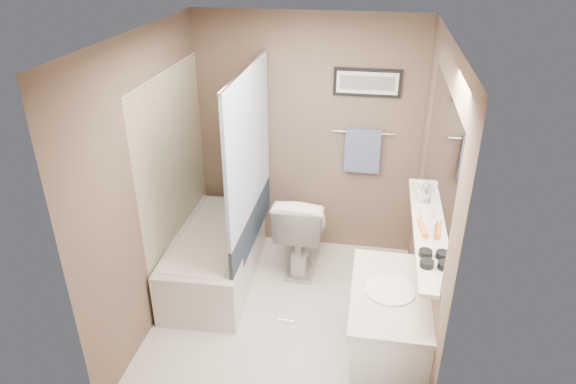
% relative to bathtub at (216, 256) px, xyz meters
% --- Properties ---
extents(ground, '(2.50, 2.50, 0.00)m').
position_rel_bathtub_xyz_m(ground, '(0.75, -0.44, -0.25)').
color(ground, silver).
rests_on(ground, ground).
extents(ceiling, '(2.20, 2.50, 0.04)m').
position_rel_bathtub_xyz_m(ceiling, '(0.75, -0.44, 2.13)').
color(ceiling, silver).
rests_on(ceiling, wall_back).
extents(wall_back, '(2.20, 0.04, 2.40)m').
position_rel_bathtub_xyz_m(wall_back, '(0.75, 0.79, 0.95)').
color(wall_back, brown).
rests_on(wall_back, ground).
extents(wall_front, '(2.20, 0.04, 2.40)m').
position_rel_bathtub_xyz_m(wall_front, '(0.75, -1.67, 0.95)').
color(wall_front, brown).
rests_on(wall_front, ground).
extents(wall_left, '(0.04, 2.50, 2.40)m').
position_rel_bathtub_xyz_m(wall_left, '(-0.33, -0.44, 0.95)').
color(wall_left, brown).
rests_on(wall_left, ground).
extents(wall_right, '(0.04, 2.50, 2.40)m').
position_rel_bathtub_xyz_m(wall_right, '(1.83, -0.44, 0.95)').
color(wall_right, brown).
rests_on(wall_right, ground).
extents(tile_surround, '(0.02, 1.55, 2.00)m').
position_rel_bathtub_xyz_m(tile_surround, '(-0.34, 0.06, 0.75)').
color(tile_surround, '#C4B894').
rests_on(tile_surround, wall_left).
extents(curtain_rod, '(0.02, 1.55, 0.02)m').
position_rel_bathtub_xyz_m(curtain_rod, '(0.35, 0.06, 1.80)').
color(curtain_rod, silver).
rests_on(curtain_rod, wall_left).
extents(curtain_upper, '(0.03, 1.45, 1.28)m').
position_rel_bathtub_xyz_m(curtain_upper, '(0.35, 0.06, 1.15)').
color(curtain_upper, white).
rests_on(curtain_upper, curtain_rod).
extents(curtain_lower, '(0.03, 1.45, 0.36)m').
position_rel_bathtub_xyz_m(curtain_lower, '(0.35, 0.06, 0.33)').
color(curtain_lower, '#223141').
rests_on(curtain_lower, curtain_rod).
extents(mirror, '(0.02, 1.60, 1.00)m').
position_rel_bathtub_xyz_m(mirror, '(1.84, -0.59, 1.37)').
color(mirror, silver).
rests_on(mirror, wall_right).
extents(shelf, '(0.12, 1.60, 0.03)m').
position_rel_bathtub_xyz_m(shelf, '(1.79, -0.59, 0.85)').
color(shelf, silver).
rests_on(shelf, wall_right).
extents(towel_bar, '(0.60, 0.02, 0.02)m').
position_rel_bathtub_xyz_m(towel_bar, '(1.30, 0.78, 1.05)').
color(towel_bar, silver).
rests_on(towel_bar, wall_back).
extents(towel, '(0.34, 0.05, 0.44)m').
position_rel_bathtub_xyz_m(towel, '(1.30, 0.76, 0.87)').
color(towel, '#7D8EB6').
rests_on(towel, towel_bar).
extents(art_frame, '(0.62, 0.02, 0.26)m').
position_rel_bathtub_xyz_m(art_frame, '(1.30, 0.80, 1.53)').
color(art_frame, black).
rests_on(art_frame, wall_back).
extents(art_mat, '(0.56, 0.00, 0.20)m').
position_rel_bathtub_xyz_m(art_mat, '(1.30, 0.78, 1.53)').
color(art_mat, white).
rests_on(art_mat, art_frame).
extents(art_image, '(0.50, 0.00, 0.13)m').
position_rel_bathtub_xyz_m(art_image, '(1.30, 0.78, 1.53)').
color(art_image, '#595959').
rests_on(art_image, art_mat).
extents(door, '(0.80, 0.02, 2.00)m').
position_rel_bathtub_xyz_m(door, '(1.30, -1.68, 0.75)').
color(door, silver).
rests_on(door, wall_front).
extents(door_handle, '(0.10, 0.02, 0.02)m').
position_rel_bathtub_xyz_m(door_handle, '(0.97, -1.63, 0.75)').
color(door_handle, silver).
rests_on(door_handle, door).
extents(bathtub, '(0.76, 1.53, 0.50)m').
position_rel_bathtub_xyz_m(bathtub, '(0.00, 0.00, 0.00)').
color(bathtub, silver).
rests_on(bathtub, ground).
extents(tub_rim, '(0.56, 1.36, 0.02)m').
position_rel_bathtub_xyz_m(tub_rim, '(0.00, 0.00, 0.25)').
color(tub_rim, silver).
rests_on(tub_rim, bathtub).
extents(toilet, '(0.49, 0.83, 0.84)m').
position_rel_bathtub_xyz_m(toilet, '(0.78, 0.39, 0.17)').
color(toilet, white).
rests_on(toilet, ground).
extents(vanity, '(0.51, 0.90, 0.80)m').
position_rel_bathtub_xyz_m(vanity, '(1.60, -1.03, 0.15)').
color(vanity, white).
rests_on(vanity, ground).
extents(countertop, '(0.54, 0.96, 0.04)m').
position_rel_bathtub_xyz_m(countertop, '(1.59, -1.03, 0.57)').
color(countertop, beige).
rests_on(countertop, vanity).
extents(sink_basin, '(0.34, 0.34, 0.01)m').
position_rel_bathtub_xyz_m(sink_basin, '(1.58, -1.03, 0.60)').
color(sink_basin, white).
rests_on(sink_basin, countertop).
extents(faucet_spout, '(0.02, 0.02, 0.10)m').
position_rel_bathtub_xyz_m(faucet_spout, '(1.78, -1.03, 0.64)').
color(faucet_spout, silver).
rests_on(faucet_spout, countertop).
extents(faucet_knob, '(0.05, 0.05, 0.05)m').
position_rel_bathtub_xyz_m(faucet_knob, '(1.78, -0.93, 0.62)').
color(faucet_knob, silver).
rests_on(faucet_knob, countertop).
extents(candle_bowl_near, '(0.09, 0.09, 0.04)m').
position_rel_bathtub_xyz_m(candle_bowl_near, '(1.79, -1.09, 0.89)').
color(candle_bowl_near, black).
rests_on(candle_bowl_near, shelf).
extents(candle_bowl_far, '(0.09, 0.09, 0.04)m').
position_rel_bathtub_xyz_m(candle_bowl_far, '(1.79, -0.97, 0.89)').
color(candle_bowl_far, black).
rests_on(candle_bowl_far, shelf).
extents(hair_brush_front, '(0.07, 0.22, 0.04)m').
position_rel_bathtub_xyz_m(hair_brush_front, '(1.79, -0.65, 0.89)').
color(hair_brush_front, orange).
rests_on(hair_brush_front, shelf).
extents(pink_comb, '(0.05, 0.16, 0.01)m').
position_rel_bathtub_xyz_m(pink_comb, '(1.79, -0.38, 0.87)').
color(pink_comb, pink).
rests_on(pink_comb, shelf).
extents(glass_jar, '(0.08, 0.08, 0.10)m').
position_rel_bathtub_xyz_m(glass_jar, '(1.79, -0.05, 0.92)').
color(glass_jar, silver).
rests_on(glass_jar, shelf).
extents(soap_bottle, '(0.06, 0.06, 0.14)m').
position_rel_bathtub_xyz_m(soap_bottle, '(1.79, -0.21, 0.93)').
color(soap_bottle, '#999999').
rests_on(soap_bottle, shelf).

